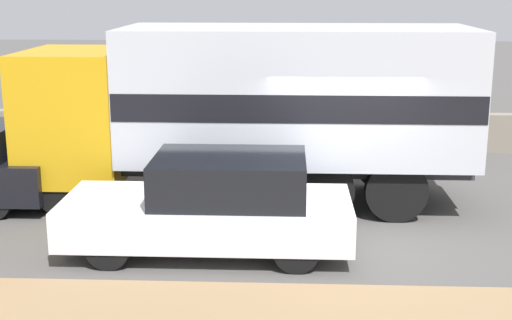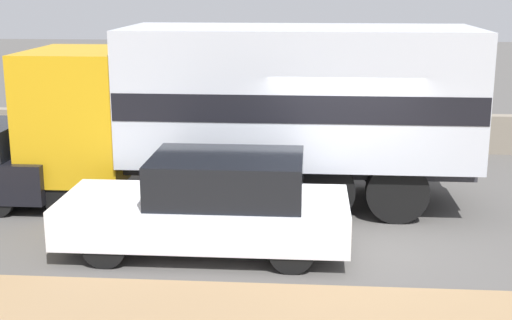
# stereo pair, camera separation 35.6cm
# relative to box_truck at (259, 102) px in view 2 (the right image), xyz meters

# --- Properties ---
(ground_plane) EXTENTS (80.00, 80.00, 0.00)m
(ground_plane) POSITION_rel_box_truck_xyz_m (1.49, -1.83, -1.87)
(ground_plane) COLOR #514F4C
(stone_wall_backdrop) EXTENTS (60.00, 0.35, 0.92)m
(stone_wall_backdrop) POSITION_rel_box_truck_xyz_m (1.49, 4.29, -1.41)
(stone_wall_backdrop) COLOR gray
(stone_wall_backdrop) RESTS_ON ground_plane
(box_truck) EXTENTS (8.03, 2.60, 3.22)m
(box_truck) POSITION_rel_box_truck_xyz_m (0.00, 0.00, 0.00)
(box_truck) COLOR gold
(box_truck) RESTS_ON ground_plane
(car_hatchback) EXTENTS (4.31, 1.77, 1.49)m
(car_hatchback) POSITION_rel_box_truck_xyz_m (-0.52, -2.60, -1.14)
(car_hatchback) COLOR silver
(car_hatchback) RESTS_ON ground_plane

